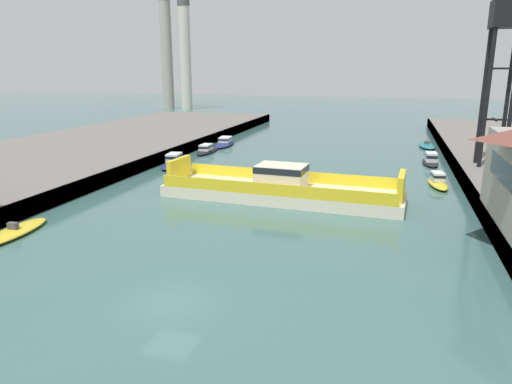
% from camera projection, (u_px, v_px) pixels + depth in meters
% --- Properties ---
extents(ground_plane, '(400.00, 400.00, 0.00)m').
position_uv_depth(ground_plane, '(170.00, 303.00, 24.76)').
color(ground_plane, '#3D6660').
extents(chain_ferry, '(23.06, 7.33, 3.34)m').
position_uv_depth(chain_ferry, '(281.00, 189.00, 44.46)').
color(chain_ferry, beige).
rests_on(chain_ferry, ground).
extents(moored_boat_near_left, '(2.17, 6.44, 1.64)m').
position_uv_depth(moored_boat_near_left, '(431.00, 160.00, 60.96)').
color(moored_boat_near_left, black).
rests_on(moored_boat_near_left, ground).
extents(moored_boat_near_right, '(3.12, 6.62, 1.09)m').
position_uv_depth(moored_boat_near_right, '(427.00, 146.00, 74.24)').
color(moored_boat_near_right, '#237075').
rests_on(moored_boat_near_right, ground).
extents(moored_boat_mid_left, '(3.29, 8.55, 1.34)m').
position_uv_depth(moored_boat_mid_left, '(225.00, 142.00, 76.43)').
color(moored_boat_mid_left, navy).
rests_on(moored_boat_mid_left, ground).
extents(moored_boat_mid_right, '(3.09, 7.03, 1.64)m').
position_uv_depth(moored_boat_mid_right, '(173.00, 162.00, 59.76)').
color(moored_boat_mid_right, navy).
rests_on(moored_boat_mid_right, ground).
extents(moored_boat_far_left, '(2.62, 7.02, 0.99)m').
position_uv_depth(moored_boat_far_left, '(14.00, 232.00, 34.90)').
color(moored_boat_far_left, yellow).
rests_on(moored_boat_far_left, ground).
extents(moored_boat_far_right, '(2.40, 5.69, 1.48)m').
position_uv_depth(moored_boat_far_right, '(438.00, 181.00, 49.50)').
color(moored_boat_far_right, yellow).
rests_on(moored_boat_far_right, ground).
extents(moored_boat_upstream_a, '(2.25, 7.21, 1.33)m').
position_uv_depth(moored_boat_upstream_a, '(207.00, 150.00, 69.54)').
color(moored_boat_upstream_a, black).
rests_on(moored_boat_upstream_a, ground).
extents(crane_tower, '(3.22, 3.22, 17.46)m').
position_uv_depth(crane_tower, '(505.00, 39.00, 49.02)').
color(crane_tower, black).
rests_on(crane_tower, quay_right).
extents(smokestack_distant_a, '(3.66, 3.66, 32.43)m').
position_uv_depth(smokestack_distant_a, '(185.00, 52.00, 141.69)').
color(smokestack_distant_a, beige).
rests_on(smokestack_distant_a, ground).
extents(smokestack_distant_b, '(3.71, 3.71, 34.49)m').
position_uv_depth(smokestack_distant_b, '(167.00, 49.00, 144.93)').
color(smokestack_distant_b, '#9E998E').
rests_on(smokestack_distant_b, ground).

